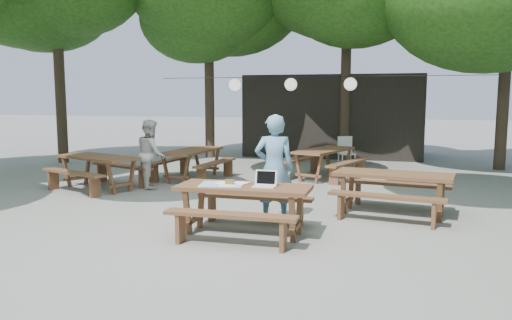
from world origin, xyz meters
The scene contains 13 objects.
ground centered at (0.00, 0.00, 0.00)m, with size 80.00×80.00×0.00m, color slate.
pavilion centered at (0.50, 10.50, 1.40)m, with size 6.00×3.00×2.80m, color black.
main_picnic_table centered at (0.38, -0.43, 0.39)m, with size 2.00×1.58×0.75m.
picnic_table_nw centered at (-3.85, 2.29, 0.39)m, with size 2.34×2.15×0.75m.
picnic_table_ne centered at (2.54, 1.44, 0.39)m, with size 2.12×1.86×0.75m.
picnic_table_far_w centered at (-2.32, 4.07, 0.39)m, with size 1.77×2.07×0.75m.
picnic_table_far_e centered at (0.85, 5.09, 0.39)m, with size 2.12×2.31×0.75m.
woman centered at (0.64, 0.49, 0.89)m, with size 0.65×0.43×1.79m, color #679DBB.
second_person centered at (-2.77, 2.74, 0.78)m, with size 0.76×0.59×1.56m, color silver.
plastic_chair centered at (1.23, 7.32, 0.26)m, with size 0.58×0.58×0.90m.
laptop centered at (0.71, -0.42, 0.81)m, with size 0.33×0.26×0.24m.
tabletop_clutter centered at (0.07, -0.42, 0.76)m, with size 0.76×0.65×0.08m.
paper_lanterns centered at (-0.19, 6.00, 2.40)m, with size 9.00×0.34×0.38m.
Camera 1 is at (2.50, -7.48, 2.08)m, focal length 35.00 mm.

